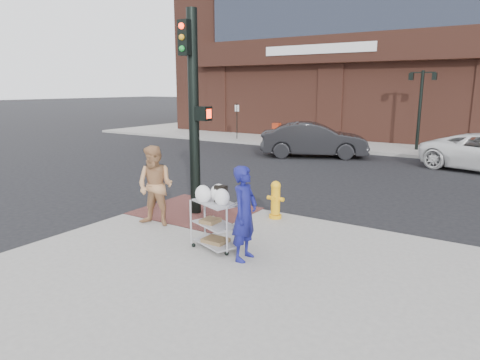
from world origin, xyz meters
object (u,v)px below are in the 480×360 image
Objects in this scene: traffic_signal_pole at (194,108)px; fire_hydrant at (276,199)px; lamp_post at (420,101)px; pedestrian_tan at (155,186)px; sedan_dark at (314,140)px; woman_blue at (245,213)px; utility_cart at (215,220)px.

fire_hydrant is at bearing 20.85° from traffic_signal_pole.
traffic_signal_pole is (-2.48, -15.23, 0.21)m from lamp_post.
pedestrian_tan reaches higher than fire_hydrant.
pedestrian_tan reaches higher than sedan_dark.
woman_blue is 1.90× the size of fire_hydrant.
woman_blue is at bearing -35.21° from traffic_signal_pole.
utility_cart is (-0.78, 0.15, -0.30)m from woman_blue.
lamp_post is 17.06m from utility_cart.
utility_cart is 1.39× the size of fire_hydrant.
lamp_post is 17.17m from woman_blue.
utility_cart is 2.45m from fire_hydrant.
sedan_dark is at bearing 108.23° from fire_hydrant.
traffic_signal_pole reaches higher than lamp_post.
fire_hydrant is (-0.56, -14.50, -1.99)m from lamp_post.
traffic_signal_pole is 3.83× the size of utility_cart.
lamp_post is at bearing 87.94° from utility_cart.
traffic_signal_pole is 3.29m from utility_cart.
pedestrian_tan is at bearing -99.15° from lamp_post.
sedan_dark is at bearing 104.68° from utility_cart.
pedestrian_tan is at bearing -98.13° from traffic_signal_pole.
traffic_signal_pole is 0.99× the size of sedan_dark.
lamp_post is 2.24× the size of woman_blue.
lamp_post is 3.07× the size of utility_cart.
woman_blue is 2.73m from fire_hydrant.
fire_hydrant is (1.92, 0.73, -2.20)m from traffic_signal_pole.
woman_blue is (2.65, -1.87, -1.79)m from traffic_signal_pole.
pedestrian_tan is at bearing -136.60° from fire_hydrant.
pedestrian_tan is 1.44× the size of utility_cart.
lamp_post is 0.80× the size of traffic_signal_pole.
traffic_signal_pole reaches higher than sedan_dark.
woman_blue is at bearing -24.65° from pedestrian_tan.
sedan_dark is at bearing 97.59° from traffic_signal_pole.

